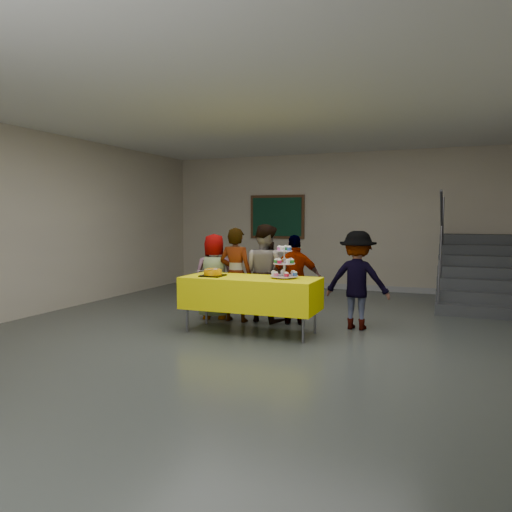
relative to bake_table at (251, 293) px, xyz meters
The scene contains 11 objects.
room_shell 1.64m from the bake_table, 54.21° to the right, with size 10.00×10.04×3.02m.
bake_table is the anchor object (origin of this frame).
cupcake_stand 0.61m from the bake_table, ahead, with size 0.38×0.38×0.44m.
bear_cake 0.61m from the bake_table, behind, with size 0.32×0.36×0.12m.
schoolchild_a 1.13m from the bake_table, 142.79° to the left, with size 0.65×0.43×1.34m, color slate.
schoolchild_b 0.81m from the bake_table, 129.17° to the left, with size 0.52×0.34×1.44m, color slate.
schoolchild_c 0.81m from the bake_table, 96.51° to the left, with size 0.72×0.56×1.49m, color slate.
schoolchild_d 0.87m from the bake_table, 61.71° to the left, with size 0.78×0.33×1.33m, color slate.
schoolchild_e 1.55m from the bake_table, 30.57° to the left, with size 0.91×0.52×1.40m, color slate.
staircase 4.77m from the bake_table, 51.45° to the left, with size 1.30×2.40×2.04m.
noticeboard 4.84m from the bake_table, 105.03° to the left, with size 1.30×0.05×1.00m.
Camera 1 is at (2.33, -5.90, 1.60)m, focal length 35.00 mm.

